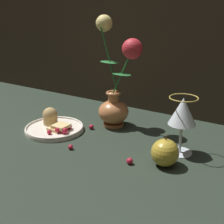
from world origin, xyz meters
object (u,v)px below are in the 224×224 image
at_px(plate_with_pastries, 54,125).
at_px(apple_beside_vase, 165,153).
at_px(wine_glass, 183,113).
at_px(vase, 116,90).

distance_m(plate_with_pastries, apple_beside_vase, 0.40).
distance_m(wine_glass, apple_beside_vase, 0.12).
relative_size(wine_glass, apple_beside_vase, 1.93).
height_order(vase, plate_with_pastries, vase).
bearing_deg(vase, wine_glass, -16.57).
distance_m(vase, apple_beside_vase, 0.31).
xyz_separation_m(vase, plate_with_pastries, (-0.15, -0.14, -0.11)).
height_order(vase, wine_glass, vase).
bearing_deg(plate_with_pastries, wine_glass, 8.86).
bearing_deg(wine_glass, plate_with_pastries, -171.14).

